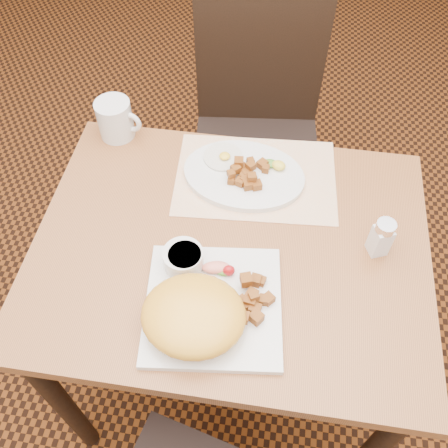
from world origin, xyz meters
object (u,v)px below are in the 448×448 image
plate_square (213,305)px  coffee_mug (116,119)px  chair_far (257,122)px  plate_oval (244,175)px  salt_shaker (381,237)px  table (230,269)px

plate_square → coffee_mug: coffee_mug is taller
chair_far → coffee_mug: bearing=37.7°
plate_square → plate_oval: 0.37m
plate_square → salt_shaker: (0.34, 0.20, 0.04)m
table → salt_shaker: (0.33, 0.03, 0.16)m
coffee_mug → plate_square: bearing=-54.7°
plate_oval → table: bearing=-91.2°
coffee_mug → table: bearing=-41.9°
table → coffee_mug: 0.50m
plate_oval → salt_shaker: bearing=-28.3°
plate_square → table: bearing=85.5°
plate_square → plate_oval: size_ratio=0.92×
chair_far → salt_shaker: bearing=111.5°
table → coffee_mug: size_ratio=7.35×
chair_far → coffee_mug: size_ratio=7.93×
table → salt_shaker: size_ratio=9.00×
salt_shaker → plate_oval: bearing=151.7°
coffee_mug → plate_oval: bearing=-16.8°
table → plate_square: plate_square is taller
table → plate_square: bearing=-94.5°
plate_oval → coffee_mug: bearing=163.2°
table → chair_far: 0.66m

